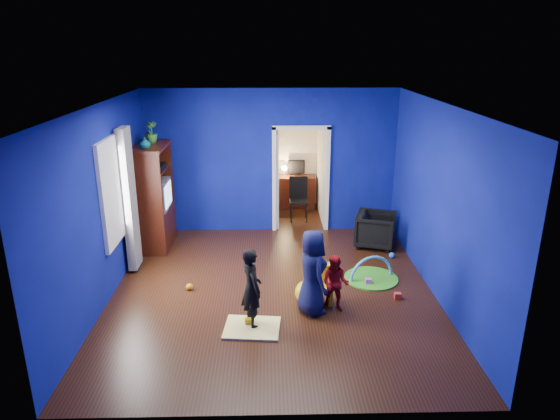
{
  "coord_description": "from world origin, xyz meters",
  "views": [
    {
      "loc": [
        -0.07,
        -7.04,
        3.73
      ],
      "look_at": [
        0.12,
        0.4,
        1.22
      ],
      "focal_mm": 32.0,
      "sensor_mm": 36.0,
      "label": 1
    }
  ],
  "objects_px": {
    "crt_tv": "(156,195)",
    "study_desk": "(296,192)",
    "vase": "(145,143)",
    "hopper_ball": "(307,292)",
    "play_mat": "(371,278)",
    "kid_chair": "(323,288)",
    "child_navy": "(312,272)",
    "toddler_red": "(335,283)",
    "folding_chair": "(299,200)",
    "tv_armoire": "(154,197)",
    "armchair": "(376,230)",
    "child_black": "(252,288)"
  },
  "relations": [
    {
      "from": "armchair",
      "to": "tv_armoire",
      "type": "distance_m",
      "value": 4.25
    },
    {
      "from": "study_desk",
      "to": "tv_armoire",
      "type": "bearing_deg",
      "value": -140.61
    },
    {
      "from": "armchair",
      "to": "kid_chair",
      "type": "bearing_deg",
      "value": 168.42
    },
    {
      "from": "toddler_red",
      "to": "tv_armoire",
      "type": "xyz_separation_m",
      "value": [
        -3.11,
        2.53,
        0.56
      ]
    },
    {
      "from": "child_navy",
      "to": "toddler_red",
      "type": "relative_size",
      "value": 1.48
    },
    {
      "from": "child_navy",
      "to": "toddler_red",
      "type": "bearing_deg",
      "value": -101.79
    },
    {
      "from": "armchair",
      "to": "crt_tv",
      "type": "xyz_separation_m",
      "value": [
        -4.16,
        0.14,
        0.69
      ]
    },
    {
      "from": "folding_chair",
      "to": "hopper_ball",
      "type": "bearing_deg",
      "value": -91.53
    },
    {
      "from": "crt_tv",
      "to": "play_mat",
      "type": "distance_m",
      "value": 4.23
    },
    {
      "from": "crt_tv",
      "to": "hopper_ball",
      "type": "distance_m",
      "value": 3.65
    },
    {
      "from": "tv_armoire",
      "to": "folding_chair",
      "type": "distance_m",
      "value": 3.16
    },
    {
      "from": "crt_tv",
      "to": "tv_armoire",
      "type": "bearing_deg",
      "value": 180.0
    },
    {
      "from": "child_navy",
      "to": "crt_tv",
      "type": "xyz_separation_m",
      "value": [
        -2.73,
        2.58,
        0.39
      ]
    },
    {
      "from": "kid_chair",
      "to": "study_desk",
      "type": "xyz_separation_m",
      "value": [
        -0.15,
        4.64,
        0.12
      ]
    },
    {
      "from": "hopper_ball",
      "to": "folding_chair",
      "type": "xyz_separation_m",
      "value": [
        0.1,
        3.68,
        0.28
      ]
    },
    {
      "from": "kid_chair",
      "to": "child_black",
      "type": "bearing_deg",
      "value": -169.33
    },
    {
      "from": "kid_chair",
      "to": "study_desk",
      "type": "bearing_deg",
      "value": 72.9
    },
    {
      "from": "tv_armoire",
      "to": "kid_chair",
      "type": "bearing_deg",
      "value": -38.24
    },
    {
      "from": "child_black",
      "to": "hopper_ball",
      "type": "bearing_deg",
      "value": -76.63
    },
    {
      "from": "kid_chair",
      "to": "folding_chair",
      "type": "bearing_deg",
      "value": 73.37
    },
    {
      "from": "hopper_ball",
      "to": "study_desk",
      "type": "bearing_deg",
      "value": 88.79
    },
    {
      "from": "crt_tv",
      "to": "armchair",
      "type": "bearing_deg",
      "value": -1.93
    },
    {
      "from": "child_black",
      "to": "tv_armoire",
      "type": "bearing_deg",
      "value": 9.93
    },
    {
      "from": "play_mat",
      "to": "study_desk",
      "type": "height_order",
      "value": "study_desk"
    },
    {
      "from": "child_black",
      "to": "play_mat",
      "type": "bearing_deg",
      "value": -77.88
    },
    {
      "from": "folding_chair",
      "to": "toddler_red",
      "type": "bearing_deg",
      "value": -85.64
    },
    {
      "from": "play_mat",
      "to": "armchair",
      "type": "bearing_deg",
      "value": 76.07
    },
    {
      "from": "child_navy",
      "to": "hopper_ball",
      "type": "bearing_deg",
      "value": -8.26
    },
    {
      "from": "kid_chair",
      "to": "folding_chair",
      "type": "relative_size",
      "value": 0.54
    },
    {
      "from": "hopper_ball",
      "to": "kid_chair",
      "type": "bearing_deg",
      "value": -0.72
    },
    {
      "from": "child_navy",
      "to": "folding_chair",
      "type": "distance_m",
      "value": 3.93
    },
    {
      "from": "crt_tv",
      "to": "hopper_ball",
      "type": "relative_size",
      "value": 1.96
    },
    {
      "from": "armchair",
      "to": "child_black",
      "type": "height_order",
      "value": "child_black"
    },
    {
      "from": "crt_tv",
      "to": "vase",
      "type": "bearing_deg",
      "value": -97.59
    },
    {
      "from": "child_black",
      "to": "vase",
      "type": "distance_m",
      "value": 3.57
    },
    {
      "from": "child_black",
      "to": "tv_armoire",
      "type": "relative_size",
      "value": 0.58
    },
    {
      "from": "vase",
      "to": "folding_chair",
      "type": "distance_m",
      "value": 3.63
    },
    {
      "from": "crt_tv",
      "to": "play_mat",
      "type": "xyz_separation_m",
      "value": [
        3.81,
        -1.55,
        -1.01
      ]
    },
    {
      "from": "vase",
      "to": "hopper_ball",
      "type": "distance_m",
      "value": 3.88
    },
    {
      "from": "armchair",
      "to": "child_black",
      "type": "bearing_deg",
      "value": 158.53
    },
    {
      "from": "armchair",
      "to": "kid_chair",
      "type": "relative_size",
      "value": 1.45
    },
    {
      "from": "child_black",
      "to": "toddler_red",
      "type": "height_order",
      "value": "child_black"
    },
    {
      "from": "crt_tv",
      "to": "study_desk",
      "type": "bearing_deg",
      "value": 39.79
    },
    {
      "from": "armchair",
      "to": "kid_chair",
      "type": "distance_m",
      "value": 2.52
    },
    {
      "from": "child_black",
      "to": "hopper_ball",
      "type": "xyz_separation_m",
      "value": [
        0.8,
        0.6,
        -0.39
      ]
    },
    {
      "from": "play_mat",
      "to": "kid_chair",
      "type": "bearing_deg",
      "value": -138.71
    },
    {
      "from": "study_desk",
      "to": "folding_chair",
      "type": "distance_m",
      "value": 0.96
    },
    {
      "from": "kid_chair",
      "to": "folding_chair",
      "type": "distance_m",
      "value": 3.69
    },
    {
      "from": "toddler_red",
      "to": "tv_armoire",
      "type": "distance_m",
      "value": 4.05
    },
    {
      "from": "child_black",
      "to": "tv_armoire",
      "type": "xyz_separation_m",
      "value": [
        -1.91,
        2.92,
        0.41
      ]
    }
  ]
}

